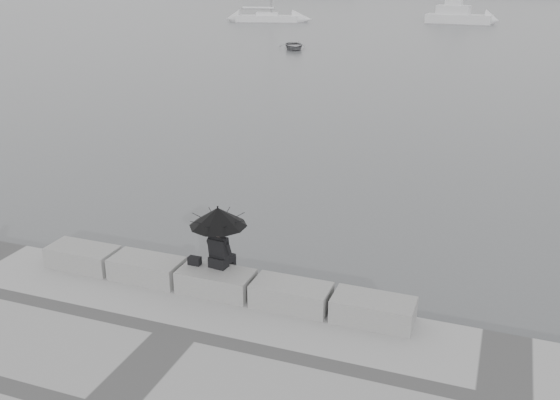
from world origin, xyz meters
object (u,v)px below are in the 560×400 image
at_px(seated_person, 218,223).
at_px(motor_cruiser, 459,16).
at_px(dinghy, 294,46).
at_px(sailboat_left, 267,18).

relative_size(seated_person, motor_cruiser, 0.17).
relative_size(seated_person, dinghy, 0.39).
distance_m(sailboat_left, dinghy, 28.66).
height_order(seated_person, motor_cruiser, motor_cruiser).
bearing_deg(motor_cruiser, seated_person, -83.86).
xyz_separation_m(motor_cruiser, dinghy, (-11.24, -31.99, -0.59)).
bearing_deg(sailboat_left, motor_cruiser, 1.02).
height_order(sailboat_left, motor_cruiser, sailboat_left).
relative_size(sailboat_left, motor_cruiser, 1.55).
height_order(sailboat_left, dinghy, sailboat_left).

